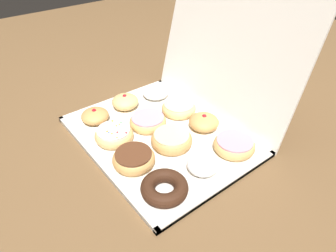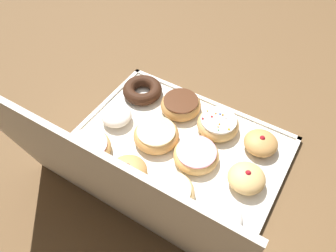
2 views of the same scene
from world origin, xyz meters
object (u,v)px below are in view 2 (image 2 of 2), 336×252
(powdered_filled_donut_7, at_px, (117,116))
(jelly_filled_donut_10, at_px, (128,171))
(jelly_filled_donut_0, at_px, (261,143))
(powdered_filled_donut_8, at_px, (221,218))
(jelly_filled_donut_4, at_px, (246,179))
(sprinkle_donut_1, at_px, (218,124))
(donut_box, at_px, (176,150))
(chocolate_frosted_donut_2, at_px, (181,105))
(pink_frosted_donut_11, at_px, (88,148))
(chocolate_cake_ring_donut_3, at_px, (142,90))
(pink_frosted_donut_5, at_px, (196,154))
(glazed_ring_donut_9, at_px, (170,192))
(glazed_ring_donut_6, at_px, (157,134))

(powdered_filled_donut_7, relative_size, jelly_filled_donut_10, 0.91)
(jelly_filled_donut_0, distance_m, powdered_filled_donut_8, 0.24)
(jelly_filled_donut_0, height_order, jelly_filled_donut_4, jelly_filled_donut_4)
(sprinkle_donut_1, relative_size, jelly_filled_donut_10, 1.23)
(powdered_filled_donut_7, bearing_deg, donut_box, 179.83)
(chocolate_frosted_donut_2, bearing_deg, pink_frosted_donut_11, 63.77)
(sprinkle_donut_1, distance_m, chocolate_frosted_donut_2, 0.12)
(chocolate_cake_ring_donut_3, relative_size, jelly_filled_donut_4, 1.30)
(jelly_filled_donut_0, xyz_separation_m, jelly_filled_donut_4, (-0.01, 0.12, 0.00))
(sprinkle_donut_1, xyz_separation_m, jelly_filled_donut_10, (0.12, 0.24, 0.00))
(chocolate_cake_ring_donut_3, xyz_separation_m, jelly_filled_donut_4, (-0.38, 0.13, 0.01))
(pink_frosted_donut_5, xyz_separation_m, jelly_filled_donut_10, (0.11, 0.13, 0.00))
(chocolate_frosted_donut_2, relative_size, jelly_filled_donut_10, 1.24)
(sprinkle_donut_1, bearing_deg, glazed_ring_donut_9, 89.12)
(pink_frosted_donut_5, distance_m, glazed_ring_donut_6, 0.12)
(powdered_filled_donut_8, relative_size, glazed_ring_donut_9, 0.82)
(chocolate_cake_ring_donut_3, relative_size, powdered_filled_donut_8, 1.25)
(jelly_filled_donut_0, distance_m, glazed_ring_donut_6, 0.26)
(jelly_filled_donut_0, relative_size, pink_frosted_donut_11, 0.74)
(sprinkle_donut_1, height_order, jelly_filled_donut_4, jelly_filled_donut_4)
(sprinkle_donut_1, bearing_deg, glazed_ring_donut_6, 43.20)
(sprinkle_donut_1, height_order, powdered_filled_donut_8, sprinkle_donut_1)
(jelly_filled_donut_4, bearing_deg, pink_frosted_donut_11, 17.83)
(powdered_filled_donut_8, bearing_deg, pink_frosted_donut_5, -43.93)
(jelly_filled_donut_10, relative_size, pink_frosted_donut_11, 0.79)
(powdered_filled_donut_7, distance_m, glazed_ring_donut_9, 0.27)
(jelly_filled_donut_0, bearing_deg, jelly_filled_donut_10, 46.10)
(jelly_filled_donut_10, bearing_deg, donut_box, -113.53)
(pink_frosted_donut_5, distance_m, powdered_filled_donut_7, 0.24)
(glazed_ring_donut_9, relative_size, pink_frosted_donut_11, 0.97)
(chocolate_frosted_donut_2, distance_m, chocolate_cake_ring_donut_3, 0.13)
(jelly_filled_donut_4, height_order, jelly_filled_donut_10, jelly_filled_donut_4)
(chocolate_cake_ring_donut_3, bearing_deg, pink_frosted_donut_11, 90.84)
(donut_box, bearing_deg, chocolate_frosted_donut_2, -64.63)
(donut_box, bearing_deg, chocolate_cake_ring_donut_3, -33.25)
(chocolate_frosted_donut_2, relative_size, powdered_filled_donut_8, 1.23)
(sprinkle_donut_1, relative_size, pink_frosted_donut_11, 0.97)
(chocolate_frosted_donut_2, bearing_deg, chocolate_cake_ring_donut_3, 1.91)
(glazed_ring_donut_6, height_order, glazed_ring_donut_9, glazed_ring_donut_6)
(powdered_filled_donut_7, bearing_deg, jelly_filled_donut_0, -162.51)
(chocolate_frosted_donut_2, height_order, glazed_ring_donut_9, chocolate_frosted_donut_2)
(chocolate_frosted_donut_2, height_order, jelly_filled_donut_10, jelly_filled_donut_10)
(chocolate_cake_ring_donut_3, bearing_deg, donut_box, 146.75)
(sprinkle_donut_1, height_order, pink_frosted_donut_11, sprinkle_donut_1)
(pink_frosted_donut_5, bearing_deg, powdered_filled_donut_8, 136.07)
(pink_frosted_donut_5, height_order, glazed_ring_donut_6, glazed_ring_donut_6)
(jelly_filled_donut_4, xyz_separation_m, jelly_filled_donut_10, (0.25, 0.12, -0.00))
(jelly_filled_donut_10, bearing_deg, chocolate_cake_ring_donut_3, -62.40)
(powdered_filled_donut_8, bearing_deg, powdered_filled_donut_7, -17.99)
(pink_frosted_donut_5, xyz_separation_m, powdered_filled_donut_8, (-0.13, 0.12, 0.00))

